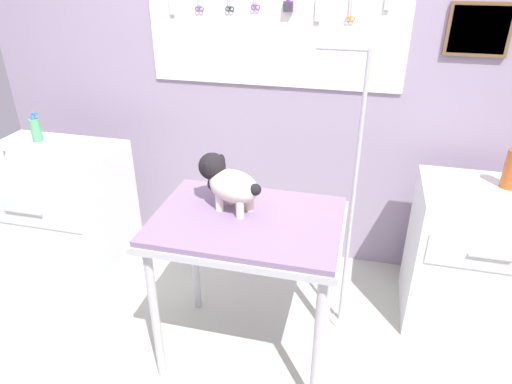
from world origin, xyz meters
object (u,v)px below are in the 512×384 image
object	(u,v)px
grooming_table	(247,234)
cabinet_right	(472,258)
dog	(227,182)
counter_left	(62,218)
grooming_arm	(350,214)

from	to	relation	value
grooming_table	cabinet_right	size ratio (longest dim) A/B	1.06
grooming_table	dog	size ratio (longest dim) A/B	2.53
counter_left	grooming_table	bearing A→B (deg)	-14.80
dog	counter_left	size ratio (longest dim) A/B	0.39
grooming_table	dog	xyz separation A→B (m)	(-0.11, 0.07, 0.24)
grooming_table	grooming_arm	bearing A→B (deg)	36.75
grooming_arm	dog	world-z (taller)	grooming_arm
dog	counter_left	distance (m)	1.36
counter_left	cabinet_right	xyz separation A→B (m)	(2.50, 0.22, -0.03)
dog	cabinet_right	distance (m)	1.49
counter_left	cabinet_right	size ratio (longest dim) A/B	1.08
grooming_table	counter_left	distance (m)	1.41
grooming_table	dog	bearing A→B (deg)	148.86
grooming_table	dog	distance (m)	0.27
grooming_arm	counter_left	world-z (taller)	grooming_arm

